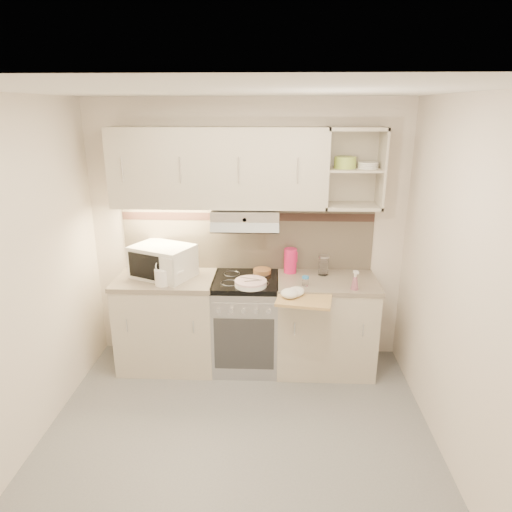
{
  "coord_description": "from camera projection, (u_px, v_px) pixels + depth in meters",
  "views": [
    {
      "loc": [
        0.26,
        -2.84,
        2.4
      ],
      "look_at": [
        0.1,
        0.95,
        1.17
      ],
      "focal_mm": 32.0,
      "sensor_mm": 36.0,
      "label": 1
    }
  ],
  "objects": [
    {
      "name": "spray_bottle",
      "position": [
        355.0,
        281.0,
        3.94
      ],
      "size": [
        0.07,
        0.07,
        0.19
      ],
      "rotation": [
        0.0,
        0.0,
        0.26
      ],
      "color": "pink",
      "rests_on": "worktop_right"
    },
    {
      "name": "cutting_board",
      "position": [
        305.0,
        298.0,
        3.85
      ],
      "size": [
        0.51,
        0.47,
        0.02
      ],
      "primitive_type": "cube",
      "rotation": [
        0.0,
        0.0,
        -0.16
      ],
      "color": "tan",
      "rests_on": "base_cabinet_right"
    },
    {
      "name": "worktop_right",
      "position": [
        327.0,
        282.0,
        4.19
      ],
      "size": [
        0.92,
        0.62,
        0.04
      ],
      "primitive_type": "cube",
      "color": "gray",
      "rests_on": "base_cabinet_right"
    },
    {
      "name": "pink_pitcher",
      "position": [
        290.0,
        261.0,
        4.34
      ],
      "size": [
        0.13,
        0.12,
        0.24
      ],
      "rotation": [
        0.0,
        0.0,
        0.42
      ],
      "color": "#E51C5F",
      "rests_on": "worktop_right"
    },
    {
      "name": "room_shell",
      "position": [
        239.0,
        221.0,
        3.29
      ],
      "size": [
        3.04,
        2.84,
        2.52
      ],
      "color": "white",
      "rests_on": "ground"
    },
    {
      "name": "spice_jar",
      "position": [
        305.0,
        281.0,
        4.03
      ],
      "size": [
        0.06,
        0.06,
        0.09
      ],
      "rotation": [
        0.0,
        0.0,
        0.14
      ],
      "color": "silver",
      "rests_on": "worktop_right"
    },
    {
      "name": "microwave",
      "position": [
        163.0,
        261.0,
        4.23
      ],
      "size": [
        0.64,
        0.58,
        0.3
      ],
      "rotation": [
        0.0,
        0.0,
        -0.43
      ],
      "color": "white",
      "rests_on": "worktop_left"
    },
    {
      "name": "ground",
      "position": [
        237.0,
        441.0,
        3.45
      ],
      "size": [
        3.0,
        3.0,
        0.0
      ],
      "primitive_type": "plane",
      "color": "gray",
      "rests_on": "ground"
    },
    {
      "name": "base_cabinet_left",
      "position": [
        168.0,
        323.0,
        4.39
      ],
      "size": [
        0.9,
        0.6,
        0.86
      ],
      "primitive_type": "cube",
      "color": "beige",
      "rests_on": "ground"
    },
    {
      "name": "electric_range",
      "position": [
        246.0,
        323.0,
        4.35
      ],
      "size": [
        0.6,
        0.6,
        0.9
      ],
      "color": "#B7B7BC",
      "rests_on": "ground"
    },
    {
      "name": "worktop_left",
      "position": [
        166.0,
        279.0,
        4.25
      ],
      "size": [
        0.92,
        0.62,
        0.04
      ],
      "primitive_type": "cube",
      "color": "gray",
      "rests_on": "base_cabinet_left"
    },
    {
      "name": "plate_stack",
      "position": [
        251.0,
        283.0,
        4.03
      ],
      "size": [
        0.28,
        0.28,
        0.06
      ],
      "rotation": [
        0.0,
        0.0,
        -0.16
      ],
      "color": "white",
      "rests_on": "electric_range"
    },
    {
      "name": "bread_loaf",
      "position": [
        262.0,
        271.0,
        4.35
      ],
      "size": [
        0.17,
        0.17,
        0.04
      ],
      "primitive_type": "cylinder",
      "color": "#997346",
      "rests_on": "electric_range"
    },
    {
      "name": "base_cabinet_right",
      "position": [
        325.0,
        326.0,
        4.33
      ],
      "size": [
        0.9,
        0.6,
        0.86
      ],
      "primitive_type": "cube",
      "color": "beige",
      "rests_on": "ground"
    },
    {
      "name": "dish_towel",
      "position": [
        299.0,
        291.0,
        3.87
      ],
      "size": [
        0.32,
        0.3,
        0.07
      ],
      "primitive_type": null,
      "rotation": [
        0.0,
        0.0,
        0.31
      ],
      "color": "silver",
      "rests_on": "cutting_board"
    },
    {
      "name": "glass_jar",
      "position": [
        324.0,
        265.0,
        4.28
      ],
      "size": [
        0.1,
        0.1,
        0.19
      ],
      "rotation": [
        0.0,
        0.0,
        0.37
      ],
      "color": "white",
      "rests_on": "worktop_right"
    },
    {
      "name": "watering_can",
      "position": [
        163.0,
        276.0,
        4.04
      ],
      "size": [
        0.27,
        0.14,
        0.23
      ],
      "rotation": [
        0.0,
        0.0,
        -0.03
      ],
      "color": "white",
      "rests_on": "worktop_left"
    }
  ]
}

